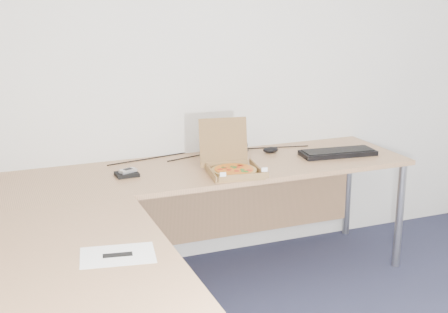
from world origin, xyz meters
name	(u,v)px	position (x,y,z in m)	size (l,w,h in m)	color
room_shell	(445,121)	(0.00, 0.00, 1.25)	(3.50, 3.50, 2.50)	silver
desk	(179,200)	(-0.82, 0.97, 0.70)	(2.50, 2.20, 0.73)	tan
pizza_box	(233,168)	(-0.42, 1.22, 0.77)	(0.29, 0.34, 0.30)	olive
drinking_glass	(229,152)	(-0.33, 1.49, 0.78)	(0.06, 0.06, 0.11)	white
keyboard	(338,153)	(0.36, 1.34, 0.75)	(0.49, 0.17, 0.03)	black
mouse	(271,150)	(-0.01, 1.56, 0.75)	(0.11, 0.07, 0.04)	black
wallet	(127,174)	(-1.00, 1.40, 0.74)	(0.13, 0.10, 0.02)	black
phone	(128,171)	(-0.99, 1.41, 0.76)	(0.09, 0.05, 0.02)	#B2B5BA
paper_sheet	(118,255)	(-1.28, 0.35, 0.73)	(0.30, 0.21, 0.00)	white
dome_speaker	(241,144)	(-0.17, 1.68, 0.77)	(0.10, 0.10, 0.08)	black
cable_bundle	(207,154)	(-0.41, 1.68, 0.73)	(0.66, 0.04, 0.01)	black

